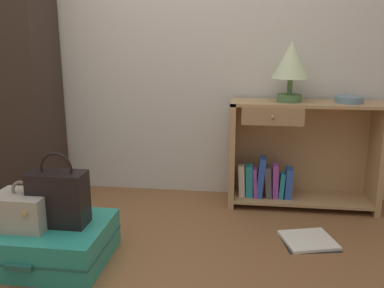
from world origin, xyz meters
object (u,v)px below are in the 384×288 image
Objects in this scene: train_case at (23,210)px; bookshelf at (296,156)px; handbag at (59,198)px; open_book_on_floor at (308,240)px; table_lamp at (291,63)px; bowl at (349,99)px; suitcase_large at (45,242)px.

bookshelf is at bearing 34.81° from train_case.
open_book_on_floor is (1.37, 0.40, -0.36)m from handbag.
table_lamp is 1.18m from open_book_on_floor.
handbag is (-1.67, -0.99, -0.42)m from bowl.
bookshelf reaches higher than handbag.
handbag reaches higher than train_case.
bowl is 0.27× the size of suitcase_large.
bowl is 1.98m from handbag.
bowl is 0.53× the size of open_book_on_floor.
bowl is at bearing 29.39° from train_case.
suitcase_large is 2.46× the size of train_case.
train_case is (-1.44, -1.04, -0.72)m from table_lamp.
train_case is at bearing -163.73° from open_book_on_floor.
bookshelf is 2.89× the size of open_book_on_floor.
bookshelf reaches higher than suitcase_large.
table_lamp reaches higher than suitcase_large.
table_lamp reaches higher than handbag.
bookshelf reaches higher than open_book_on_floor.
suitcase_large reaches higher than open_book_on_floor.
handbag is at bearing -163.60° from open_book_on_floor.
bowl reaches higher than train_case.
bowl reaches higher than handbag.
suitcase_large is 1.53m from open_book_on_floor.
bookshelf reaches higher than train_case.
train_case is 1.64m from open_book_on_floor.
suitcase_large is at bearing -150.40° from bowl.
table_lamp is 1.02× the size of handbag.
suitcase_large is 0.22m from train_case.
handbag is at bearing -143.05° from bookshelf.
suitcase_large is at bearing -144.65° from bookshelf.
open_book_on_floor is at bearing -86.81° from bookshelf.
table_lamp is 1.92m from suitcase_large.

